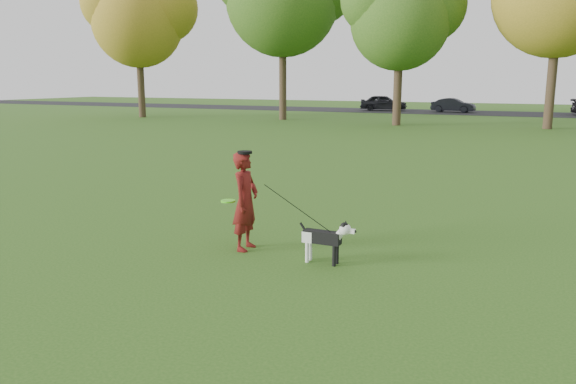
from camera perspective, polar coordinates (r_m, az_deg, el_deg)
The scene contains 7 objects.
ground at distance 8.37m, azimuth -4.87°, elevation -6.97°, with size 120.00×120.00×0.00m, color #285116.
road at distance 47.13m, azimuth 20.01°, elevation 7.53°, with size 120.00×7.00×0.02m, color black.
man at distance 8.72m, azimuth -4.35°, elevation -0.93°, with size 0.56×0.37×1.55m, color #590C11.
dog at distance 8.12m, azimuth 3.93°, elevation -4.54°, with size 0.87×0.17×0.66m.
car_left at distance 48.61m, azimuth 9.69°, elevation 8.93°, with size 1.56×3.89×1.32m, color black.
car_mid at distance 47.45m, azimuth 16.43°, elevation 8.46°, with size 1.18×3.39×1.12m, color black.
man_held_items at distance 8.25m, azimuth 0.77°, elevation -1.55°, with size 1.93×0.27×1.11m.
Camera 1 is at (3.94, -6.89, 2.63)m, focal length 35.00 mm.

